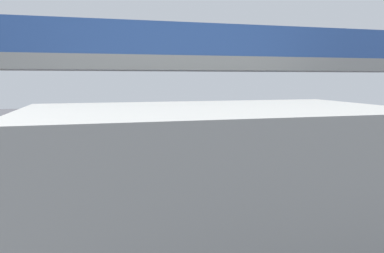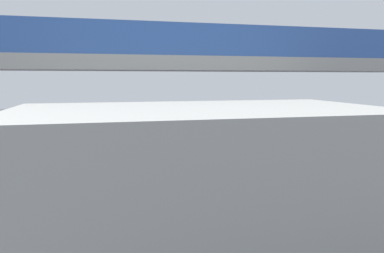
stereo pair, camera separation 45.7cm
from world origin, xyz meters
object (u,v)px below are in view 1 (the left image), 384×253
city_bus (196,122)px  traffic_sign (228,116)px  bicycle_green (29,160)px  bicycle_black (33,166)px  parked_van (109,148)px  pedestrian (72,141)px

city_bus → traffic_sign: size_ratio=4.12×
bicycle_green → bicycle_black: same height
parked_van → pedestrian: parked_van is taller
pedestrian → traffic_sign: size_ratio=0.64×
bicycle_black → traffic_sign: 15.21m
city_bus → bicycle_black: (9.90, 4.01, -1.51)m
pedestrian → city_bus: bearing=178.9°
city_bus → pedestrian: bearing=-1.1°
parked_van → traffic_sign: traffic_sign is taller
parked_van → bicycle_green: (4.31, -1.65, -0.81)m
bicycle_black → traffic_sign: size_ratio=0.63×
parked_van → bicycle_green: parked_van is taller
parked_van → traffic_sign: (-9.54, -7.20, 0.71)m
traffic_sign → parked_van: bearing=37.0°
bicycle_green → traffic_sign: size_ratio=0.63×
bicycle_black → traffic_sign: (-13.41, -7.03, 1.52)m
city_bus → traffic_sign: 4.63m
city_bus → bicycle_black: bearing=22.1°
city_bus → traffic_sign: (-3.51, -3.02, 0.01)m
city_bus → parked_van: (6.03, 4.18, -0.70)m
city_bus → parked_van: bearing=34.7°
parked_van → bicycle_green: size_ratio=2.71×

